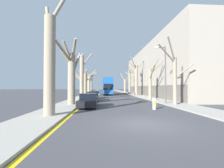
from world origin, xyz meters
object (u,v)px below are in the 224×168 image
object	(u,v)px
street_tree_right_2	(136,78)
street_tree_right_3	(130,81)
street_tree_right_4	(125,84)
parked_car_2	(95,95)
street_tree_left_3	(85,83)
street_tree_right_0	(175,77)
street_tree_right_1	(151,81)
parked_car_1	(93,97)
street_tree_left_2	(82,75)
double_decker_bus	(108,85)
parked_car_0	(88,101)
traffic_bollard	(154,104)
street_tree_left_1	(71,74)
lamp_post	(164,71)
street_tree_left_5	(91,83)
street_tree_left_4	(89,83)
street_tree_left_0	(50,60)

from	to	relation	value
street_tree_right_2	street_tree_right_3	size ratio (longest dim) A/B	1.17
street_tree_right_4	parked_car_2	bearing A→B (deg)	-109.89
street_tree_left_3	street_tree_right_0	bearing A→B (deg)	-51.77
street_tree_right_1	parked_car_1	bearing A→B (deg)	-165.40
street_tree_left_2	parked_car_2	bearing A→B (deg)	57.93
double_decker_bus	parked_car_0	bearing A→B (deg)	-96.18
street_tree_right_3	traffic_bollard	bearing A→B (deg)	-96.18
parked_car_1	street_tree_left_1	bearing A→B (deg)	-112.58
lamp_post	street_tree_left_5	bearing A→B (deg)	111.64
street_tree_left_3	parked_car_0	xyz separation A→B (m)	(2.28, -15.93, -2.33)
street_tree_left_3	street_tree_right_2	bearing A→B (deg)	20.88
street_tree_right_1	street_tree_left_4	bearing A→B (deg)	130.08
parked_car_1	street_tree_right_1	bearing A→B (deg)	14.60
street_tree_left_0	street_tree_left_5	distance (m)	35.56
street_tree_left_4	parked_car_0	size ratio (longest dim) A/B	1.54
street_tree_left_4	street_tree_right_0	bearing A→B (deg)	-62.56
street_tree_left_2	street_tree_left_5	bearing A→B (deg)	90.55
street_tree_left_2	parked_car_0	size ratio (longest dim) A/B	1.88
street_tree_right_1	street_tree_right_4	world-z (taller)	street_tree_right_4
traffic_bollard	street_tree_left_2	bearing A→B (deg)	126.23
street_tree_left_4	parked_car_0	distance (m)	23.82
street_tree_left_0	street_tree_left_1	world-z (taller)	street_tree_left_0
parked_car_2	street_tree_left_3	bearing A→B (deg)	124.23
street_tree_right_4	street_tree_left_5	bearing A→B (deg)	-142.42
street_tree_left_2	street_tree_right_3	distance (m)	23.60
street_tree_left_4	parked_car_0	bearing A→B (deg)	-84.69
parked_car_1	street_tree_left_4	bearing A→B (deg)	97.49
street_tree_right_2	lamp_post	bearing A→B (deg)	-91.59
street_tree_right_0	lamp_post	size ratio (longest dim) A/B	1.04
street_tree_right_1	parked_car_0	size ratio (longest dim) A/B	1.56
street_tree_left_4	parked_car_2	world-z (taller)	street_tree_left_4
street_tree_left_2	street_tree_right_0	distance (m)	14.52
street_tree_left_5	street_tree_right_1	size ratio (longest dim) A/B	1.14
street_tree_right_1	street_tree_right_3	size ratio (longest dim) A/B	0.87
street_tree_left_5	street_tree_right_3	size ratio (longest dim) A/B	0.99
double_decker_bus	street_tree_left_1	bearing A→B (deg)	-101.55
street_tree_left_2	street_tree_left_3	size ratio (longest dim) A/B	1.32
street_tree_right_2	street_tree_right_4	xyz separation A→B (m)	(0.28, 19.39, -1.22)
street_tree_left_0	double_decker_bus	bearing A→B (deg)	80.79
street_tree_left_3	parked_car_1	xyz separation A→B (m)	(2.28, -9.01, -2.34)
street_tree_right_0	street_tree_right_3	distance (m)	29.11
double_decker_bus	lamp_post	distance (m)	24.85
street_tree_left_0	double_decker_bus	distance (m)	31.61
street_tree_left_1	double_decker_bus	bearing A→B (deg)	78.45
street_tree_left_1	traffic_bollard	size ratio (longest dim) A/B	6.87
parked_car_1	lamp_post	bearing A→B (deg)	-27.57
street_tree_left_4	parked_car_0	world-z (taller)	street_tree_left_4
street_tree_left_1	street_tree_right_0	size ratio (longest dim) A/B	0.97
street_tree_right_3	street_tree_left_3	bearing A→B (deg)	-130.84
double_decker_bus	traffic_bollard	size ratio (longest dim) A/B	10.52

